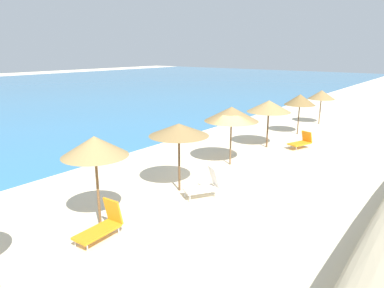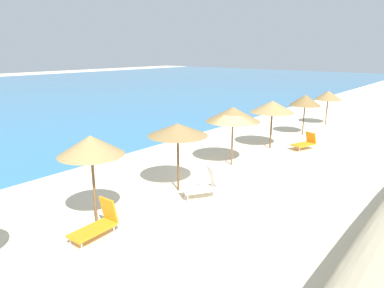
% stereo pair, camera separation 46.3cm
% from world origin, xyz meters
% --- Properties ---
extents(ground_plane, '(160.00, 160.00, 0.00)m').
position_xyz_m(ground_plane, '(0.00, 0.00, 0.00)').
color(ground_plane, beige).
extents(beach_umbrella_2, '(1.98, 1.98, 2.94)m').
position_xyz_m(beach_umbrella_2, '(-6.29, 1.04, 2.63)').
color(beach_umbrella_2, brown).
rests_on(beach_umbrella_2, ground_plane).
extents(beach_umbrella_3, '(2.30, 2.30, 2.70)m').
position_xyz_m(beach_umbrella_3, '(-2.48, 1.01, 2.45)').
color(beach_umbrella_3, brown).
rests_on(beach_umbrella_3, ground_plane).
extents(beach_umbrella_4, '(2.55, 2.55, 2.82)m').
position_xyz_m(beach_umbrella_4, '(1.52, 1.14, 2.48)').
color(beach_umbrella_4, brown).
rests_on(beach_umbrella_4, ground_plane).
extents(beach_umbrella_5, '(2.43, 2.43, 2.68)m').
position_xyz_m(beach_umbrella_5, '(5.47, 1.14, 2.36)').
color(beach_umbrella_5, brown).
rests_on(beach_umbrella_5, ground_plane).
extents(beach_umbrella_6, '(1.97, 1.97, 2.63)m').
position_xyz_m(beach_umbrella_6, '(9.65, 0.97, 2.28)').
color(beach_umbrella_6, brown).
rests_on(beach_umbrella_6, ground_plane).
extents(beach_umbrella_7, '(1.93, 1.93, 2.51)m').
position_xyz_m(beach_umbrella_7, '(13.87, 0.96, 2.18)').
color(beach_umbrella_7, brown).
rests_on(beach_umbrella_7, ground_plane).
extents(lounge_chair_0, '(1.47, 0.69, 1.10)m').
position_xyz_m(lounge_chair_0, '(-6.66, 0.45, 0.44)').
color(lounge_chair_0, orange).
rests_on(lounge_chair_0, ground_plane).
extents(lounge_chair_2, '(1.50, 1.07, 0.94)m').
position_xyz_m(lounge_chair_2, '(6.44, -0.51, 0.39)').
color(lounge_chair_2, orange).
rests_on(lounge_chair_2, ground_plane).
extents(lounge_chair_3, '(1.46, 1.24, 1.17)m').
position_xyz_m(lounge_chair_3, '(-2.37, -0.17, 0.49)').
color(lounge_chair_3, white).
rests_on(lounge_chair_3, ground_plane).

